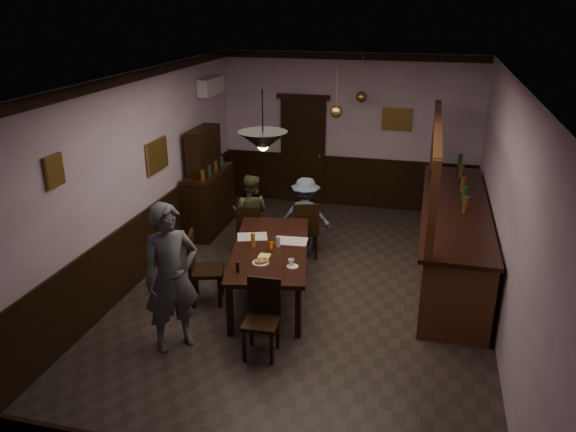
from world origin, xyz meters
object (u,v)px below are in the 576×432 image
(chair_near, at_px, (262,313))
(pendant_brass_far, at_px, (361,97))
(chair_side, at_px, (200,265))
(pendant_iron, at_px, (263,141))
(bar_counter, at_px, (453,237))
(dining_table, at_px, (270,251))
(person_seated_left, at_px, (250,213))
(chair_far_right, at_px, (305,228))
(person_standing, at_px, (171,278))
(person_seated_right, at_px, (305,215))
(pendant_brass_mid, at_px, (336,112))
(chair_far_left, at_px, (249,229))
(sideboard, at_px, (208,190))
(coffee_cup, at_px, (291,262))
(soda_can, at_px, (272,246))

(chair_near, xyz_separation_m, pendant_brass_far, (0.49, 4.58, 1.79))
(chair_side, distance_m, pendant_iron, 2.17)
(bar_counter, distance_m, pendant_iron, 3.65)
(dining_table, distance_m, person_seated_left, 1.61)
(chair_far_right, distance_m, person_standing, 2.96)
(person_seated_right, height_order, pendant_brass_mid, pendant_brass_mid)
(bar_counter, bearing_deg, pendant_brass_mid, 167.42)
(chair_far_left, distance_m, person_seated_right, 0.95)
(chair_near, xyz_separation_m, person_seated_left, (-1.02, 2.73, 0.15))
(dining_table, bearing_deg, sideboard, 129.86)
(person_standing, relative_size, pendant_iron, 2.62)
(chair_side, bearing_deg, pendant_brass_far, -40.03)
(person_standing, bearing_deg, person_seated_left, 45.06)
(chair_far_left, height_order, pendant_iron, pendant_iron)
(dining_table, xyz_separation_m, pendant_iron, (0.16, -0.78, 1.73))
(dining_table, height_order, person_standing, person_standing)
(person_seated_left, xyz_separation_m, bar_counter, (3.20, -0.05, -0.07))
(person_seated_right, bearing_deg, person_seated_left, 7.99)
(dining_table, xyz_separation_m, chair_side, (-0.87, -0.39, -0.13))
(chair_near, xyz_separation_m, bar_counter, (2.18, 2.68, 0.08))
(chair_side, bearing_deg, pendant_brass_mid, -49.20)
(person_seated_left, relative_size, person_seated_right, 1.03)
(person_seated_left, bearing_deg, person_seated_right, -168.87)
(coffee_cup, relative_size, pendant_brass_mid, 0.10)
(chair_far_right, bearing_deg, dining_table, 64.23)
(bar_counter, xyz_separation_m, pendant_iron, (-2.29, -2.17, 1.84))
(chair_far_left, bearing_deg, coffee_cup, 109.35)
(dining_table, height_order, chair_far_left, chair_far_left)
(soda_can, bearing_deg, dining_table, 117.52)
(chair_far_left, height_order, pendant_brass_far, pendant_brass_far)
(soda_can, height_order, pendant_iron, pendant_iron)
(person_standing, height_order, pendant_iron, pendant_iron)
(chair_far_right, height_order, sideboard, sideboard)
(coffee_cup, bearing_deg, pendant_iron, -140.71)
(chair_far_left, xyz_separation_m, chair_side, (-0.19, -1.55, 0.07))
(pendant_brass_mid, xyz_separation_m, pendant_brass_far, (0.20, 1.47, 0.00))
(chair_far_right, relative_size, soda_can, 7.95)
(dining_table, height_order, soda_can, soda_can)
(chair_far_right, xyz_separation_m, person_seated_right, (-0.06, 0.27, 0.11))
(dining_table, relative_size, bar_counter, 0.58)
(dining_table, distance_m, chair_far_right, 1.36)
(pendant_iron, xyz_separation_m, pendant_brass_far, (0.60, 4.06, -0.12))
(pendant_brass_mid, relative_size, pendant_brass_far, 1.00)
(chair_far_right, distance_m, bar_counter, 2.25)
(pendant_brass_mid, distance_m, pendant_brass_far, 1.49)
(person_standing, bearing_deg, bar_counter, -3.15)
(chair_side, height_order, soda_can, chair_side)
(person_seated_left, bearing_deg, pendant_iron, 111.97)
(chair_far_left, bearing_deg, pendant_brass_mid, -167.29)
(person_seated_left, distance_m, sideboard, 1.21)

